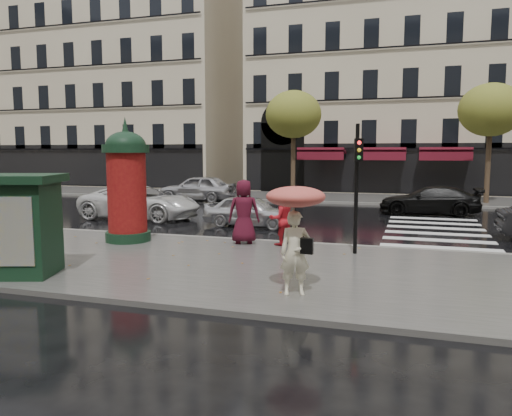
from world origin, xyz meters
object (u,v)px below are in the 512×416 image
(car_white, at_px, (140,202))
(man_burgundy, at_px, (244,212))
(car_silver, at_px, (250,211))
(newsstand, at_px, (17,224))
(car_black, at_px, (429,200))
(car_far_silver, at_px, (198,188))
(woman_umbrella, at_px, (296,221))
(morris_column, at_px, (127,182))
(traffic_light, at_px, (357,176))
(woman_red, at_px, (281,219))

(car_white, bearing_deg, man_burgundy, -125.68)
(car_silver, bearing_deg, newsstand, 168.53)
(car_black, relative_size, car_far_silver, 0.99)
(car_far_silver, bearing_deg, car_black, 78.58)
(man_burgundy, relative_size, car_black, 0.43)
(newsstand, height_order, car_far_silver, newsstand)
(woman_umbrella, relative_size, car_white, 0.42)
(morris_column, distance_m, traffic_light, 7.14)
(morris_column, distance_m, car_silver, 5.57)
(traffic_light, bearing_deg, car_white, 151.78)
(man_burgundy, relative_size, morris_column, 0.51)
(traffic_light, bearing_deg, woman_umbrella, -99.08)
(morris_column, height_order, traffic_light, morris_column)
(car_white, relative_size, car_black, 1.16)
(woman_red, height_order, man_burgundy, man_burgundy)
(traffic_light, relative_size, car_white, 0.68)
(newsstand, bearing_deg, traffic_light, 33.55)
(man_burgundy, bearing_deg, car_far_silver, -77.88)
(man_burgundy, distance_m, car_silver, 4.26)
(woman_red, xyz_separation_m, man_burgundy, (-1.17, -0.10, 0.19))
(woman_umbrella, distance_m, man_burgundy, 5.68)
(car_silver, xyz_separation_m, car_far_silver, (-6.15, 8.62, 0.16))
(man_burgundy, bearing_deg, car_white, -54.18)
(woman_umbrella, distance_m, car_black, 15.51)
(morris_column, relative_size, car_silver, 1.06)
(car_white, xyz_separation_m, car_far_silver, (-0.87, 7.95, 0.05))
(woman_red, relative_size, car_far_silver, 0.35)
(woman_umbrella, height_order, traffic_light, traffic_light)
(newsstand, height_order, car_silver, newsstand)
(car_white, bearing_deg, woman_umbrella, -135.67)
(woman_umbrella, bearing_deg, newsstand, -176.68)
(woman_red, distance_m, car_far_silver, 15.18)
(traffic_light, distance_m, car_far_silver, 17.15)
(car_white, distance_m, car_far_silver, 8.00)
(car_far_silver, bearing_deg, morris_column, 14.34)
(newsstand, xyz_separation_m, car_white, (-2.76, 10.05, -0.57))
(woman_red, bearing_deg, traffic_light, 126.69)
(woman_red, height_order, car_white, woman_red)
(woman_red, relative_size, car_black, 0.35)
(woman_red, height_order, car_black, woman_red)
(car_silver, relative_size, car_black, 0.80)
(car_silver, xyz_separation_m, car_black, (6.82, 6.20, 0.04))
(car_black, bearing_deg, woman_red, -25.24)
(car_far_silver, bearing_deg, car_white, 5.37)
(car_silver, bearing_deg, morris_column, 155.83)
(woman_red, distance_m, car_black, 11.13)
(morris_column, xyz_separation_m, car_silver, (2.51, 4.78, -1.36))
(woman_umbrella, relative_size, car_black, 0.49)
(newsstand, distance_m, car_far_silver, 18.37)
(traffic_light, xyz_separation_m, car_white, (-9.90, 5.31, -1.56))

